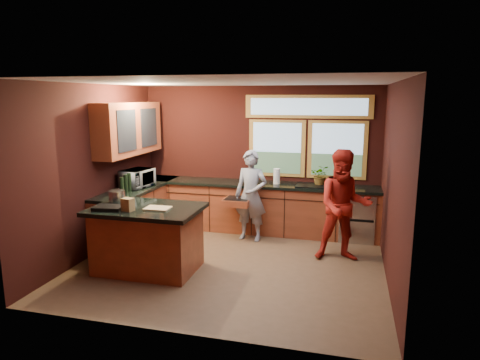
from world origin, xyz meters
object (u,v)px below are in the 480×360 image
at_px(person_red, 344,206).
at_px(cutting_board, 158,208).
at_px(person_grey, 251,196).
at_px(stock_pot, 117,196).
at_px(island, 148,238).

height_order(person_red, cutting_board, person_red).
height_order(person_grey, cutting_board, person_grey).
bearing_deg(cutting_board, person_red, 24.57).
xyz_separation_m(person_grey, stock_pot, (-1.70, -1.55, 0.24)).
bearing_deg(person_red, stock_pot, -173.05).
relative_size(island, person_red, 0.90).
height_order(island, person_red, person_red).
bearing_deg(island, person_red, 22.08).
relative_size(person_red, stock_pot, 7.19).
bearing_deg(person_grey, stock_pot, -129.87).
relative_size(person_grey, person_red, 0.92).
distance_m(person_grey, person_red, 1.70).
relative_size(person_grey, cutting_board, 4.56).
relative_size(person_red, cutting_board, 4.93).
bearing_deg(stock_pot, island, -15.26).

